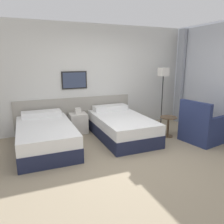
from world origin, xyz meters
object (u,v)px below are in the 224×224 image
(bed_near_window, at_px, (121,127))
(side_table, at_px, (168,123))
(armchair, at_px, (202,128))
(floor_lamp, at_px, (163,78))
(bed_near_door, at_px, (46,136))
(nightstand, at_px, (78,123))

(bed_near_window, height_order, side_table, bed_near_window)
(bed_near_window, xyz_separation_m, armchair, (1.59, -0.93, 0.04))
(bed_near_window, relative_size, side_table, 3.94)
(floor_lamp, bearing_deg, side_table, -114.07)
(bed_near_door, relative_size, nightstand, 3.00)
(floor_lamp, xyz_separation_m, side_table, (-0.36, -0.81, -0.99))
(floor_lamp, distance_m, side_table, 1.33)
(nightstand, bearing_deg, armchair, -33.73)
(floor_lamp, bearing_deg, bed_near_window, -162.84)
(bed_near_door, distance_m, nightstand, 1.12)
(bed_near_door, bearing_deg, side_table, -7.55)
(bed_near_door, xyz_separation_m, bed_near_window, (1.74, 0.00, 0.00))
(side_table, bearing_deg, floor_lamp, 65.93)
(armchair, bearing_deg, side_table, 32.62)
(nightstand, bearing_deg, side_table, -29.23)
(nightstand, xyz_separation_m, armchair, (2.46, -1.64, 0.04))
(floor_lamp, distance_m, armchair, 1.72)
(side_table, bearing_deg, armchair, -46.93)
(bed_near_window, distance_m, nightstand, 1.12)
(armchair, bearing_deg, nightstand, 45.82)
(bed_near_door, height_order, armchair, armchair)
(side_table, xyz_separation_m, armchair, (0.52, -0.56, -0.04))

